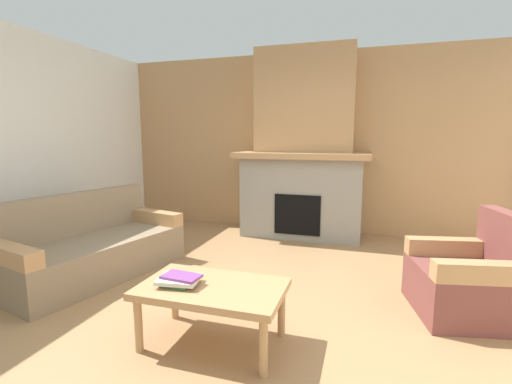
{
  "coord_description": "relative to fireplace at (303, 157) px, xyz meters",
  "views": [
    {
      "loc": [
        0.89,
        -2.57,
        1.44
      ],
      "look_at": [
        -0.26,
        1.14,
        0.85
      ],
      "focal_mm": 25.11,
      "sensor_mm": 36.0,
      "label": 1
    }
  ],
  "objects": [
    {
      "name": "book_stack_near_edge",
      "position": [
        -0.32,
        -3.1,
        -0.7
      ],
      "size": [
        0.31,
        0.25,
        0.07
      ],
      "color": "#3D7F4C",
      "rests_on": "coffee_table"
    },
    {
      "name": "couch",
      "position": [
        -1.85,
        -2.23,
        -0.88
      ],
      "size": [
        1.22,
        1.94,
        0.85
      ],
      "color": "#847056",
      "rests_on": "ground"
    },
    {
      "name": "coffee_table",
      "position": [
        -0.1,
        -3.04,
        -0.79
      ],
      "size": [
        1.0,
        0.6,
        0.43
      ],
      "color": "tan",
      "rests_on": "ground"
    },
    {
      "name": "armchair",
      "position": [
        1.75,
        -2.03,
        -0.87
      ],
      "size": [
        0.89,
        0.89,
        0.85
      ],
      "color": "brown",
      "rests_on": "ground"
    },
    {
      "name": "ground",
      "position": [
        0.0,
        -2.62,
        -1.16
      ],
      "size": [
        9.0,
        9.0,
        0.0
      ],
      "primitive_type": "plane",
      "color": "#9E754C"
    },
    {
      "name": "wall_back_wood_panel",
      "position": [
        0.0,
        0.38,
        0.19
      ],
      "size": [
        6.0,
        0.12,
        2.7
      ],
      "primitive_type": "cube",
      "color": "tan",
      "rests_on": "ground"
    },
    {
      "name": "fireplace",
      "position": [
        0.0,
        0.0,
        0.0
      ],
      "size": [
        1.9,
        0.82,
        2.7
      ],
      "color": "gray",
      "rests_on": "ground"
    }
  ]
}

